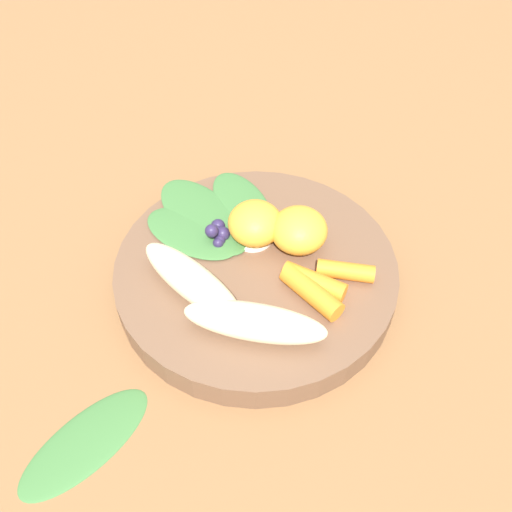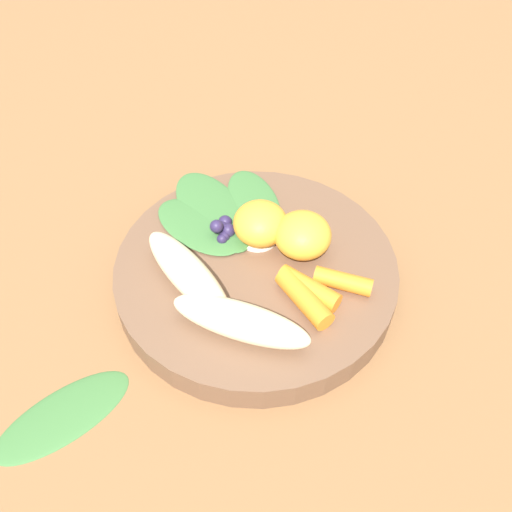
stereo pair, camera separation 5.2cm
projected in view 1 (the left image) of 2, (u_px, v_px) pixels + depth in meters
ground_plane at (256, 282)px, 0.55m from camera, size 2.40×2.40×0.00m
bowl at (256, 273)px, 0.54m from camera, size 0.27×0.27×0.03m
banana_peeled_left at (255, 322)px, 0.46m from camera, size 0.06×0.13×0.03m
banana_peeled_right at (192, 281)px, 0.49m from camera, size 0.07×0.13×0.03m
orange_segment_near at (255, 223)px, 0.53m from camera, size 0.05×0.05×0.04m
orange_segment_far at (299, 230)px, 0.52m from camera, size 0.05×0.05×0.04m
carrot_front at (311, 292)px, 0.49m from camera, size 0.04×0.07×0.02m
carrot_mid_left at (314, 282)px, 0.50m from camera, size 0.02×0.06×0.02m
carrot_mid_right at (345, 271)px, 0.51m from camera, size 0.03×0.06×0.02m
blueberry_pile at (218, 232)px, 0.54m from camera, size 0.03×0.02×0.02m
coconut_shred_patch at (253, 237)px, 0.55m from camera, size 0.04×0.04×0.00m
kale_leaf_left at (242, 202)px, 0.58m from camera, size 0.11×0.11×0.01m
kale_leaf_right at (203, 215)px, 0.56m from camera, size 0.12×0.15×0.01m
kale_leaf_rear at (192, 233)px, 0.55m from camera, size 0.07×0.11×0.01m
kale_leaf_stray at (85, 441)px, 0.44m from camera, size 0.13×0.09×0.01m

